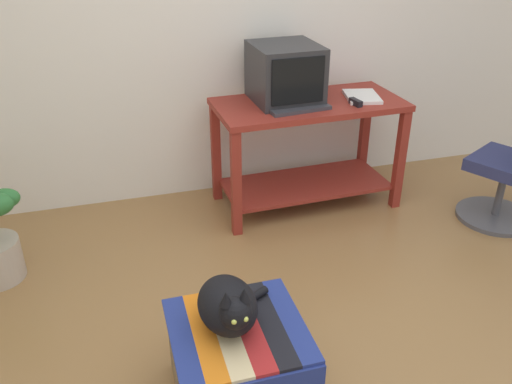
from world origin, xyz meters
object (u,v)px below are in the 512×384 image
object	(u,v)px
stapler	(356,102)
keyboard	(299,108)
tv_monitor	(285,74)
ottoman_with_blanket	(239,362)
book	(362,97)
cat	(229,306)
desk	(308,136)

from	to	relation	value
stapler	keyboard	bearing A→B (deg)	168.78
tv_monitor	ottoman_with_blanket	size ratio (longest dim) A/B	0.84
book	tv_monitor	bearing A→B (deg)	-178.54
ottoman_with_blanket	cat	world-z (taller)	cat
keyboard	ottoman_with_blanket	size ratio (longest dim) A/B	0.72
tv_monitor	cat	world-z (taller)	tv_monitor
keyboard	book	distance (m)	0.51
tv_monitor	book	distance (m)	0.56
desk	stapler	size ratio (longest dim) A/B	11.62
desk	stapler	xyz separation A→B (m)	(0.26, -0.15, 0.27)
tv_monitor	ottoman_with_blanket	distance (m)	1.96
desk	cat	bearing A→B (deg)	-123.03
keyboard	cat	world-z (taller)	keyboard
tv_monitor	keyboard	xyz separation A→B (m)	(0.03, -0.21, -0.17)
desk	tv_monitor	xyz separation A→B (m)	(-0.15, 0.07, 0.43)
keyboard	ottoman_with_blanket	world-z (taller)	keyboard
ottoman_with_blanket	stapler	xyz separation A→B (m)	(1.17, 1.42, 0.59)
ottoman_with_blanket	book	bearing A→B (deg)	50.40
tv_monitor	keyboard	world-z (taller)	tv_monitor
tv_monitor	stapler	size ratio (longest dim) A/B	4.27
desk	tv_monitor	distance (m)	0.46
book	stapler	world-z (taller)	stapler
keyboard	cat	distance (m)	1.65
tv_monitor	cat	distance (m)	1.85
desk	cat	distance (m)	1.81
keyboard	stapler	size ratio (longest dim) A/B	3.64
book	cat	world-z (taller)	book
desk	book	distance (m)	0.45
ottoman_with_blanket	stapler	size ratio (longest dim) A/B	5.06
desk	keyboard	distance (m)	0.32
desk	cat	world-z (taller)	desk
keyboard	ottoman_with_blanket	bearing A→B (deg)	-125.25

